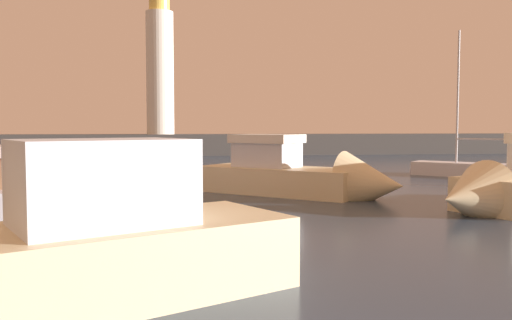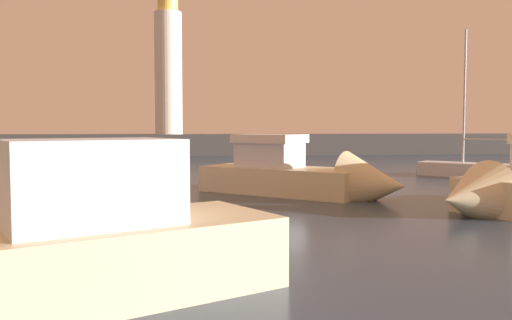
# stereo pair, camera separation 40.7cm
# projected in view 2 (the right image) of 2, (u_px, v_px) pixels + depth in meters

# --- Properties ---
(ground_plane) EXTENTS (220.00, 220.00, 0.00)m
(ground_plane) POSITION_uv_depth(u_px,v_px,m) (255.00, 180.00, 28.86)
(ground_plane) COLOR #2D3D51
(breakwater) EXTENTS (88.21, 5.15, 2.12)m
(breakwater) POSITION_uv_depth(u_px,v_px,m) (226.00, 144.00, 55.44)
(breakwater) COLOR #423F3D
(breakwater) RESTS_ON ground_plane
(lighthouse) EXTENTS (2.76, 2.76, 15.06)m
(lighthouse) POSITION_uv_depth(u_px,v_px,m) (168.00, 64.00, 54.27)
(lighthouse) COLOR silver
(lighthouse) RESTS_ON breakwater
(motorboat_0) EXTENTS (2.40, 7.36, 2.62)m
(motorboat_0) POSITION_uv_depth(u_px,v_px,m) (16.00, 187.00, 18.98)
(motorboat_0) COLOR silver
(motorboat_0) RESTS_ON ground_plane
(motorboat_4) EXTENTS (8.50, 7.69, 3.21)m
(motorboat_4) POSITION_uv_depth(u_px,v_px,m) (311.00, 177.00, 22.20)
(motorboat_4) COLOR beige
(motorboat_4) RESTS_ON ground_plane
(sailboat_moored) EXTENTS (5.51, 5.44, 8.41)m
(sailboat_moored) POSITION_uv_depth(u_px,v_px,m) (474.00, 169.00, 30.51)
(sailboat_moored) COLOR silver
(sailboat_moored) RESTS_ON ground_plane
(mooring_buoy) EXTENTS (0.73, 0.73, 0.73)m
(mooring_buoy) POSITION_uv_depth(u_px,v_px,m) (180.00, 199.00, 18.42)
(mooring_buoy) COLOR red
(mooring_buoy) RESTS_ON ground_plane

